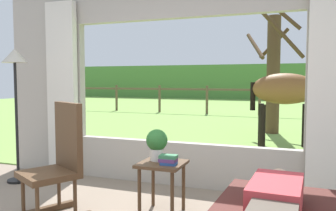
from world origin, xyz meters
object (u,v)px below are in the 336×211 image
object	(u,v)px
rocking_chair	(58,162)
potted_plant	(157,143)
book_stack	(168,160)
floor_lamp_left	(15,75)
reclining_person	(274,207)
side_table	(162,172)
horse	(289,90)
pasture_tree	(273,70)

from	to	relation	value
rocking_chair	potted_plant	distance (m)	0.98
book_stack	floor_lamp_left	xyz separation A→B (m)	(-2.28, 0.42, 0.84)
reclining_person	side_table	xyz separation A→B (m)	(-1.13, 0.89, -0.10)
rocking_chair	potted_plant	bearing A→B (deg)	59.22
horse	side_table	bearing A→B (deg)	-26.62
reclining_person	book_stack	xyz separation A→B (m)	(-1.04, 0.83, 0.05)
reclining_person	potted_plant	bearing A→B (deg)	144.36
floor_lamp_left	pasture_tree	world-z (taller)	pasture_tree
reclining_person	book_stack	world-z (taller)	reclining_person
floor_lamp_left	book_stack	bearing A→B (deg)	-10.39
potted_plant	pasture_tree	xyz separation A→B (m)	(0.71, 5.71, 0.88)
horse	floor_lamp_left	bearing A→B (deg)	-53.76
side_table	pasture_tree	world-z (taller)	pasture_tree
potted_plant	book_stack	distance (m)	0.25
book_stack	floor_lamp_left	size ratio (longest dim) A/B	0.10
floor_lamp_left	rocking_chair	bearing A→B (deg)	-31.99
rocking_chair	side_table	size ratio (longest dim) A/B	2.15
rocking_chair	book_stack	world-z (taller)	rocking_chair
rocking_chair	horse	world-z (taller)	horse
side_table	reclining_person	bearing A→B (deg)	-38.17
reclining_person	rocking_chair	world-z (taller)	rocking_chair
reclining_person	pasture_tree	size ratio (longest dim) A/B	0.41
book_stack	pasture_tree	distance (m)	5.94
floor_lamp_left	reclining_person	bearing A→B (deg)	-20.62
potted_plant	horse	bearing A→B (deg)	73.41
reclining_person	floor_lamp_left	world-z (taller)	floor_lamp_left
reclining_person	side_table	distance (m)	1.44
side_table	potted_plant	distance (m)	0.29
reclining_person	book_stack	distance (m)	1.33
potted_plant	pasture_tree	distance (m)	5.82
potted_plant	floor_lamp_left	distance (m)	2.24
side_table	book_stack	size ratio (longest dim) A/B	2.89
rocking_chair	book_stack	size ratio (longest dim) A/B	6.22
reclining_person	side_table	world-z (taller)	reclining_person
reclining_person	potted_plant	world-z (taller)	potted_plant
side_table	floor_lamp_left	distance (m)	2.43
reclining_person	side_table	size ratio (longest dim) A/B	2.76
potted_plant	pasture_tree	world-z (taller)	pasture_tree
pasture_tree	horse	bearing A→B (deg)	-76.48
pasture_tree	book_stack	bearing A→B (deg)	-95.34
rocking_chair	side_table	world-z (taller)	rocking_chair
reclining_person	horse	xyz separation A→B (m)	(-0.06, 4.82, 0.63)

